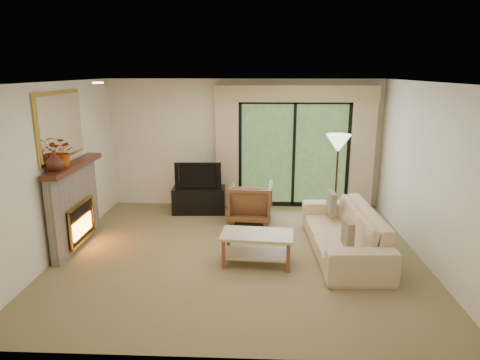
{
  "coord_description": "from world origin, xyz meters",
  "views": [
    {
      "loc": [
        0.29,
        -6.14,
        2.76
      ],
      "look_at": [
        0.0,
        0.3,
        1.1
      ],
      "focal_mm": 32.0,
      "sensor_mm": 36.0,
      "label": 1
    }
  ],
  "objects_px": {
    "armchair": "(251,202)",
    "sofa": "(343,231)",
    "media_console": "(199,200)",
    "coffee_table": "(257,248)"
  },
  "relations": [
    {
      "from": "media_console",
      "to": "coffee_table",
      "type": "height_order",
      "value": "media_console"
    },
    {
      "from": "armchair",
      "to": "sofa",
      "type": "height_order",
      "value": "armchair"
    },
    {
      "from": "armchair",
      "to": "media_console",
      "type": "bearing_deg",
      "value": -18.59
    },
    {
      "from": "sofa",
      "to": "coffee_table",
      "type": "distance_m",
      "value": 1.41
    },
    {
      "from": "media_console",
      "to": "coffee_table",
      "type": "xyz_separation_m",
      "value": [
        1.17,
        -2.29,
        -0.02
      ]
    },
    {
      "from": "media_console",
      "to": "sofa",
      "type": "xyz_separation_m",
      "value": [
        2.5,
        -1.83,
        0.09
      ]
    },
    {
      "from": "armchair",
      "to": "sofa",
      "type": "bearing_deg",
      "value": 140.38
    },
    {
      "from": "armchair",
      "to": "coffee_table",
      "type": "distance_m",
      "value": 1.87
    },
    {
      "from": "media_console",
      "to": "coffee_table",
      "type": "distance_m",
      "value": 2.57
    },
    {
      "from": "sofa",
      "to": "coffee_table",
      "type": "relative_size",
      "value": 2.32
    }
  ]
}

